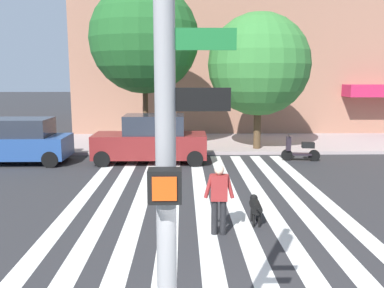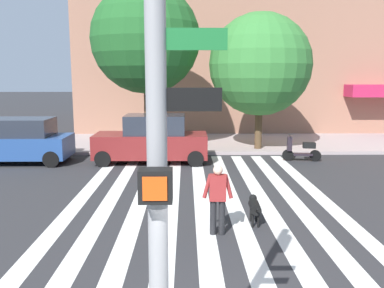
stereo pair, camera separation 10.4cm
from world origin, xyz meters
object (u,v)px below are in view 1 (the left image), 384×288
object	(u,v)px
traffic_light_pole	(166,91)
street_tree_nearest	(144,39)
pedestrian_dog_walker	(219,196)
parked_car_behind_first	(151,140)
parked_scooter	(301,150)
street_tree_middle	(259,65)
dog_on_leash	(255,206)
parked_car_near_curb	(14,141)

from	to	relation	value
traffic_light_pole	street_tree_nearest	bearing A→B (deg)	95.75
street_tree_nearest	pedestrian_dog_walker	bearing A→B (deg)	-76.36
parked_car_behind_first	parked_scooter	size ratio (longest dim) A/B	2.88
traffic_light_pole	parked_car_behind_first	xyz separation A→B (m)	(-1.19, 13.66, -2.56)
parked_scooter	street_tree_nearest	bearing A→B (deg)	159.58
street_tree_nearest	parked_car_behind_first	bearing A→B (deg)	-80.44
street_tree_middle	pedestrian_dog_walker	distance (m)	11.31
street_tree_middle	dog_on_leash	distance (m)	10.62
parked_scooter	street_tree_nearest	distance (m)	8.78
parked_car_near_curb	street_tree_middle	xyz separation A→B (m)	(10.63, 2.45, 3.21)
traffic_light_pole	parked_car_near_curb	bearing A→B (deg)	116.84
street_tree_middle	pedestrian_dog_walker	xyz separation A→B (m)	(-2.75, -10.49, -3.21)
parked_car_behind_first	pedestrian_dog_walker	distance (m)	8.32
dog_on_leash	parked_car_behind_first	bearing A→B (deg)	113.06
traffic_light_pole	parked_scooter	xyz separation A→B (m)	(5.20, 13.86, -3.04)
parked_scooter	dog_on_leash	bearing A→B (deg)	-113.44
traffic_light_pole	parked_car_near_curb	size ratio (longest dim) A/B	1.26
parked_car_near_curb	parked_car_behind_first	distance (m)	5.73
parked_car_near_curb	street_tree_nearest	size ratio (longest dim) A/B	0.59
traffic_light_pole	pedestrian_dog_walker	bearing A→B (deg)	80.28
parked_car_near_curb	dog_on_leash	bearing A→B (deg)	-39.67
parked_car_behind_first	dog_on_leash	size ratio (longest dim) A/B	4.67
parked_car_near_curb	parked_car_behind_first	world-z (taller)	parked_car_behind_first
street_tree_nearest	traffic_light_pole	bearing A→B (deg)	-84.25
parked_car_behind_first	street_tree_middle	distance (m)	6.34
street_tree_nearest	parked_scooter	bearing A→B (deg)	-20.42
parked_car_behind_first	parked_scooter	world-z (taller)	parked_car_behind_first
pedestrian_dog_walker	dog_on_leash	bearing A→B (deg)	35.64
traffic_light_pole	street_tree_nearest	xyz separation A→B (m)	(-1.65, 16.41, 1.80)
street_tree_nearest	dog_on_leash	bearing A→B (deg)	-70.43
pedestrian_dog_walker	street_tree_middle	bearing A→B (deg)	75.31
street_tree_middle	pedestrian_dog_walker	bearing A→B (deg)	-104.69
parked_car_near_curb	parked_scooter	distance (m)	12.13
parked_car_near_curb	dog_on_leash	distance (m)	11.51
parked_car_behind_first	dog_on_leash	distance (m)	7.99
street_tree_nearest	street_tree_middle	distance (m)	5.50
parked_car_near_curb	street_tree_middle	bearing A→B (deg)	13.00
parked_car_behind_first	pedestrian_dog_walker	bearing A→B (deg)	-75.00
street_tree_middle	parked_car_near_curb	bearing A→B (deg)	-167.00
street_tree_middle	dog_on_leash	world-z (taller)	street_tree_middle
parked_scooter	dog_on_leash	xyz separation A→B (m)	(-3.27, -7.54, -0.04)
traffic_light_pole	parked_car_behind_first	size ratio (longest dim) A/B	1.23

